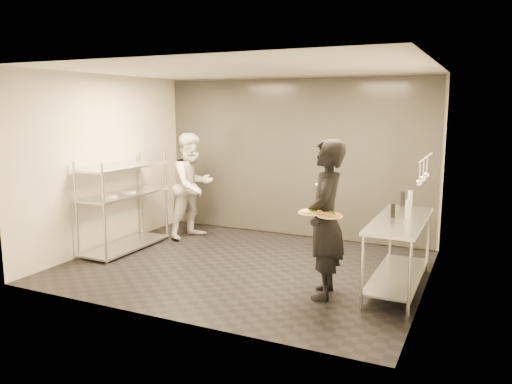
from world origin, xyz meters
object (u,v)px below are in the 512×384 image
at_px(waiter, 325,219).
at_px(bottle_dark, 403,199).
at_px(salad_plate, 326,183).
at_px(pizza_plate_far, 330,215).
at_px(pizza_plate_near, 311,212).
at_px(bottle_clear, 408,209).
at_px(pass_rack, 124,202).
at_px(chef, 193,186).
at_px(pos_monitor, 393,209).
at_px(prep_counter, 399,242).
at_px(bottle_green, 410,199).

height_order(waiter, bottle_dark, waiter).
bearing_deg(salad_plate, waiter, -73.42).
xyz_separation_m(pizza_plate_far, salad_plate, (-0.19, 0.46, 0.30)).
bearing_deg(salad_plate, bottle_dark, 55.98).
bearing_deg(pizza_plate_near, bottle_clear, 42.09).
bearing_deg(bottle_dark, pass_rack, -169.62).
height_order(chef, salad_plate, chef).
bearing_deg(waiter, pizza_plate_far, 17.66).
distance_m(pass_rack, salad_plate, 3.54).
bearing_deg(pos_monitor, chef, 153.09).
distance_m(prep_counter, salad_plate, 1.18).
xyz_separation_m(waiter, pizza_plate_far, (0.12, -0.20, 0.10)).
xyz_separation_m(pass_rack, prep_counter, (4.33, 0.00, -0.14)).
bearing_deg(bottle_green, prep_counter, -89.80).
bearing_deg(chef, pass_rack, 167.23).
bearing_deg(pizza_plate_far, bottle_green, 67.68).
bearing_deg(bottle_green, salad_plate, -126.56).
height_order(pizza_plate_near, salad_plate, salad_plate).
height_order(pizza_plate_far, bottle_green, bottle_green).
bearing_deg(pass_rack, chef, 61.45).
relative_size(waiter, salad_plate, 6.94).
xyz_separation_m(waiter, bottle_dark, (0.68, 1.38, 0.07)).
distance_m(pizza_plate_near, bottle_green, 1.83).
relative_size(pizza_plate_near, bottle_clear, 1.36).
height_order(pizza_plate_near, bottle_green, bottle_green).
xyz_separation_m(pass_rack, waiter, (3.55, -0.61, 0.19)).
bearing_deg(pass_rack, bottle_clear, 1.13).
distance_m(salad_plate, pos_monitor, 0.95).
relative_size(salad_plate, bottle_green, 1.20).
distance_m(pizza_plate_near, salad_plate, 0.53).
xyz_separation_m(pass_rack, chef, (0.60, 1.10, 0.15)).
bearing_deg(prep_counter, salad_plate, -157.69).
bearing_deg(pizza_plate_near, pass_rack, 167.04).
xyz_separation_m(pass_rack, salad_plate, (3.47, -0.35, 0.59)).
bearing_deg(salad_plate, pass_rack, 174.26).
relative_size(pizza_plate_far, bottle_dark, 1.35).
relative_size(prep_counter, pizza_plate_far, 6.16).
bearing_deg(bottle_green, pizza_plate_near, -119.28).
height_order(pizza_plate_far, pos_monitor, pizza_plate_far).
height_order(pizza_plate_near, pos_monitor, pizza_plate_near).
bearing_deg(prep_counter, bottle_dark, 97.26).
xyz_separation_m(chef, pizza_plate_near, (2.83, -1.89, 0.16)).
distance_m(pass_rack, bottle_green, 4.41).
xyz_separation_m(waiter, pizza_plate_near, (-0.12, -0.18, 0.12)).
distance_m(pizza_plate_near, bottle_clear, 1.31).
bearing_deg(pizza_plate_near, salad_plate, 84.93).
xyz_separation_m(salad_plate, bottle_green, (0.85, 1.15, -0.33)).
distance_m(prep_counter, chef, 3.90).
xyz_separation_m(pizza_plate_near, pos_monitor, (0.78, 0.93, -0.07)).
bearing_deg(prep_counter, pass_rack, -179.97).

